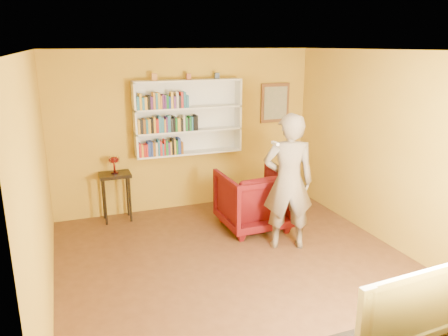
{
  "coord_description": "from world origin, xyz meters",
  "views": [
    {
      "loc": [
        -1.97,
        -4.57,
        2.77
      ],
      "look_at": [
        0.03,
        0.75,
        1.15
      ],
      "focal_mm": 35.0,
      "sensor_mm": 36.0,
      "label": 1
    }
  ],
  "objects": [
    {
      "name": "person",
      "position": [
        0.85,
        0.43,
        0.95
      ],
      "size": [
        0.8,
        0.65,
        1.91
      ],
      "primitive_type": "imported",
      "rotation": [
        0.0,
        0.0,
        2.82
      ],
      "color": "#6F6151",
      "rests_on": "ground"
    },
    {
      "name": "game_remote",
      "position": [
        0.5,
        0.19,
        1.58
      ],
      "size": [
        0.04,
        0.15,
        0.04
      ],
      "primitive_type": "cube",
      "color": "silver",
      "rests_on": "person"
    },
    {
      "name": "console_table",
      "position": [
        -1.26,
        2.25,
        0.66
      ],
      "size": [
        0.48,
        0.37,
        0.79
      ],
      "color": "black",
      "rests_on": "ground"
    },
    {
      "name": "television",
      "position": [
        0.41,
        -2.25,
        0.81
      ],
      "size": [
        1.1,
        0.21,
        0.63
      ],
      "primitive_type": "imported",
      "rotation": [
        0.0,
        0.0,
        0.06
      ],
      "color": "black",
      "rests_on": "tv_cabinet"
    },
    {
      "name": "ruby_lustre",
      "position": [
        -1.26,
        2.25,
        0.99
      ],
      "size": [
        0.17,
        0.17,
        0.27
      ],
      "color": "maroon",
      "rests_on": "console_table"
    },
    {
      "name": "books_row_middle",
      "position": [
        -0.37,
        2.3,
        1.51
      ],
      "size": [
        0.99,
        0.19,
        0.27
      ],
      "color": "gold",
      "rests_on": "bookshelf"
    },
    {
      "name": "ornament_left",
      "position": [
        -0.55,
        2.35,
        2.27
      ],
      "size": [
        0.08,
        0.08,
        0.11
      ],
      "primitive_type": "cube",
      "color": "#AD6C31",
      "rests_on": "bookshelf"
    },
    {
      "name": "armchair",
      "position": [
        0.68,
        1.21,
        0.46
      ],
      "size": [
        0.99,
        1.02,
        0.91
      ],
      "primitive_type": "imported",
      "rotation": [
        0.0,
        0.0,
        3.16
      ],
      "color": "#42040A",
      "rests_on": "ground"
    },
    {
      "name": "bookshelf",
      "position": [
        0.0,
        2.41,
        1.59
      ],
      "size": [
        1.8,
        0.29,
        1.23
      ],
      "color": "white",
      "rests_on": "room_shell"
    },
    {
      "name": "room_shell",
      "position": [
        0.0,
        0.0,
        1.02
      ],
      "size": [
        5.3,
        5.8,
        2.88
      ],
      "color": "#4D2D18",
      "rests_on": "ground"
    },
    {
      "name": "ornament_centre",
      "position": [
        0.01,
        2.35,
        2.26
      ],
      "size": [
        0.07,
        0.07,
        0.1
      ],
      "primitive_type": "cube",
      "color": "#9B4E33",
      "rests_on": "bookshelf"
    },
    {
      "name": "books_row_upper",
      "position": [
        -0.43,
        2.3,
        1.89
      ],
      "size": [
        0.84,
        0.19,
        0.26
      ],
      "color": "#256488",
      "rests_on": "bookshelf"
    },
    {
      "name": "ornament_right",
      "position": [
        0.5,
        2.35,
        2.26
      ],
      "size": [
        0.07,
        0.07,
        0.1
      ],
      "primitive_type": "cube",
      "color": "#41506D",
      "rests_on": "bookshelf"
    },
    {
      "name": "framed_painting",
      "position": [
        1.65,
        2.46,
        1.75
      ],
      "size": [
        0.55,
        0.05,
        0.7
      ],
      "color": "brown",
      "rests_on": "room_shell"
    },
    {
      "name": "books_row_lower",
      "position": [
        -0.49,
        2.3,
        1.13
      ],
      "size": [
        0.73,
        0.19,
        0.27
      ],
      "color": "red",
      "rests_on": "bookshelf"
    }
  ]
}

